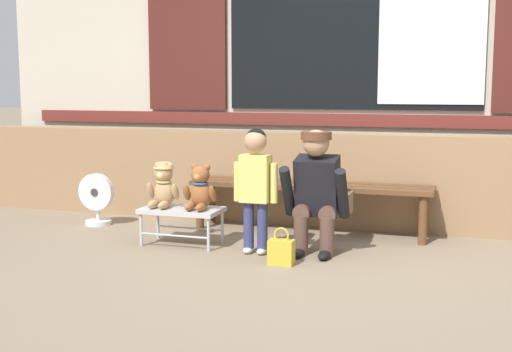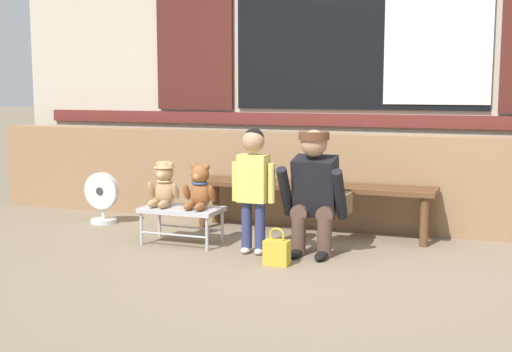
{
  "view_description": "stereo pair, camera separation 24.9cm",
  "coord_description": "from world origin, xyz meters",
  "views": [
    {
      "loc": [
        1.12,
        -4.51,
        1.27
      ],
      "look_at": [
        -0.54,
        0.57,
        0.55
      ],
      "focal_mm": 46.86,
      "sensor_mm": 36.0,
      "label": 1
    },
    {
      "loc": [
        1.36,
        -4.42,
        1.27
      ],
      "look_at": [
        -0.54,
        0.57,
        0.55
      ],
      "focal_mm": 46.86,
      "sensor_mm": 36.0,
      "label": 2
    }
  ],
  "objects": [
    {
      "name": "shop_facade",
      "position": [
        0.0,
        1.94,
        1.88
      ],
      "size": [
        7.48,
        0.26,
        3.76
      ],
      "color": "beige",
      "rests_on": "ground"
    },
    {
      "name": "handbag_on_ground",
      "position": [
        -0.15,
        -0.02,
        0.1
      ],
      "size": [
        0.18,
        0.11,
        0.27
      ],
      "color": "gold",
      "rests_on": "ground"
    },
    {
      "name": "small_display_bench",
      "position": [
        -1.08,
        0.32,
        0.27
      ],
      "size": [
        0.64,
        0.36,
        0.3
      ],
      "color": "#BCBCC1",
      "rests_on": "ground"
    },
    {
      "name": "child_standing",
      "position": [
        -0.43,
        0.24,
        0.59
      ],
      "size": [
        0.35,
        0.18,
        0.96
      ],
      "color": "navy",
      "rests_on": "ground"
    },
    {
      "name": "teddy_bear_with_hat",
      "position": [
        -1.24,
        0.33,
        0.47
      ],
      "size": [
        0.28,
        0.27,
        0.36
      ],
      "color": "tan",
      "rests_on": "small_display_bench"
    },
    {
      "name": "ground_plane",
      "position": [
        0.0,
        0.0,
        0.0
      ],
      "size": [
        60.0,
        60.0,
        0.0
      ],
      "primitive_type": "plane",
      "color": "#84725B"
    },
    {
      "name": "floor_fan",
      "position": [
        -2.15,
        0.79,
        0.24
      ],
      "size": [
        0.34,
        0.24,
        0.48
      ],
      "color": "silver",
      "rests_on": "ground"
    },
    {
      "name": "brick_low_wall",
      "position": [
        0.0,
        1.43,
        0.42
      ],
      "size": [
        7.33,
        0.25,
        0.85
      ],
      "primitive_type": "cube",
      "color": "#997551",
      "rests_on": "ground"
    },
    {
      "name": "teddy_bear_plain",
      "position": [
        -0.92,
        0.33,
        0.46
      ],
      "size": [
        0.28,
        0.26,
        0.36
      ],
      "color": "#93562D",
      "rests_on": "small_display_bench"
    },
    {
      "name": "adult_crouching",
      "position": [
        0.02,
        0.39,
        0.48
      ],
      "size": [
        0.5,
        0.49,
        0.95
      ],
      "color": "brown",
      "rests_on": "ground"
    },
    {
      "name": "wooden_bench_long",
      "position": [
        -0.21,
        1.06,
        0.37
      ],
      "size": [
        2.1,
        0.4,
        0.44
      ],
      "color": "brown",
      "rests_on": "ground"
    }
  ]
}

